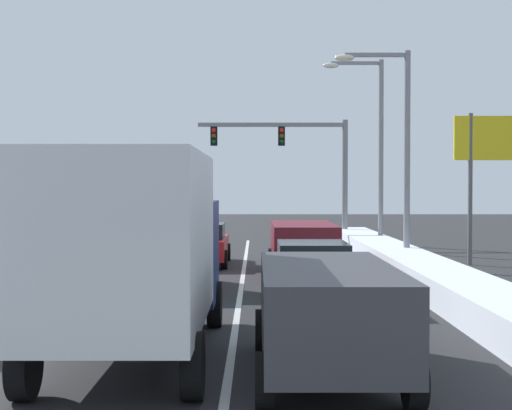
{
  "coord_description": "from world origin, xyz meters",
  "views": [
    {
      "loc": [
        0.42,
        -5.1,
        2.86
      ],
      "look_at": [
        0.3,
        19.49,
        2.26
      ],
      "focal_mm": 54.09,
      "sensor_mm": 36.0,
      "label": 1
    }
  ],
  "objects_px": {
    "box_truck_center_lane_nearest": "(140,244)",
    "sedan_tan_center_lane_second": "(176,262)",
    "sedan_green_right_lane_second": "(316,273)",
    "traffic_light_gantry": "(302,154)",
    "roadside_sign_right": "(502,154)",
    "sedan_red_center_lane_third": "(205,244)",
    "street_lamp_right_mid": "(400,137)",
    "suv_maroon_right_lane_third": "(307,244)",
    "street_lamp_right_far": "(377,137)",
    "suv_charcoal_right_lane_nearest": "(331,309)"
  },
  "relations": [
    {
      "from": "sedan_green_right_lane_second",
      "to": "traffic_light_gantry",
      "type": "bearing_deg",
      "value": 87.76
    },
    {
      "from": "sedan_red_center_lane_third",
      "to": "street_lamp_right_mid",
      "type": "relative_size",
      "value": 0.59
    },
    {
      "from": "suv_maroon_right_lane_third",
      "to": "box_truck_center_lane_nearest",
      "type": "distance_m",
      "value": 12.45
    },
    {
      "from": "suv_charcoal_right_lane_nearest",
      "to": "traffic_light_gantry",
      "type": "relative_size",
      "value": 0.65
    },
    {
      "from": "sedan_green_right_lane_second",
      "to": "roadside_sign_right",
      "type": "bearing_deg",
      "value": 51.48
    },
    {
      "from": "box_truck_center_lane_nearest",
      "to": "sedan_red_center_lane_third",
      "type": "distance_m",
      "value": 15.42
    },
    {
      "from": "sedan_green_right_lane_second",
      "to": "roadside_sign_right",
      "type": "distance_m",
      "value": 12.32
    },
    {
      "from": "box_truck_center_lane_nearest",
      "to": "street_lamp_right_mid",
      "type": "bearing_deg",
      "value": 64.46
    },
    {
      "from": "suv_charcoal_right_lane_nearest",
      "to": "street_lamp_right_mid",
      "type": "bearing_deg",
      "value": 76.12
    },
    {
      "from": "sedan_green_right_lane_second",
      "to": "box_truck_center_lane_nearest",
      "type": "relative_size",
      "value": 0.63
    },
    {
      "from": "sedan_tan_center_lane_second",
      "to": "roadside_sign_right",
      "type": "distance_m",
      "value": 13.38
    },
    {
      "from": "sedan_red_center_lane_third",
      "to": "sedan_green_right_lane_second",
      "type": "bearing_deg",
      "value": -70.38
    },
    {
      "from": "street_lamp_right_far",
      "to": "roadside_sign_right",
      "type": "bearing_deg",
      "value": -58.05
    },
    {
      "from": "suv_charcoal_right_lane_nearest",
      "to": "suv_maroon_right_lane_third",
      "type": "height_order",
      "value": "same"
    },
    {
      "from": "sedan_red_center_lane_third",
      "to": "box_truck_center_lane_nearest",
      "type": "bearing_deg",
      "value": -89.92
    },
    {
      "from": "suv_charcoal_right_lane_nearest",
      "to": "sedan_red_center_lane_third",
      "type": "distance_m",
      "value": 16.81
    },
    {
      "from": "traffic_light_gantry",
      "to": "roadside_sign_right",
      "type": "xyz_separation_m",
      "value": [
        6.61,
        -10.89,
        -0.48
      ]
    },
    {
      "from": "sedan_red_center_lane_third",
      "to": "traffic_light_gantry",
      "type": "xyz_separation_m",
      "value": [
        4.14,
        10.8,
        3.73
      ]
    },
    {
      "from": "box_truck_center_lane_nearest",
      "to": "sedan_tan_center_lane_second",
      "type": "relative_size",
      "value": 1.6
    },
    {
      "from": "sedan_tan_center_lane_second",
      "to": "street_lamp_right_far",
      "type": "bearing_deg",
      "value": 59.6
    },
    {
      "from": "box_truck_center_lane_nearest",
      "to": "sedan_tan_center_lane_second",
      "type": "height_order",
      "value": "box_truck_center_lane_nearest"
    },
    {
      "from": "box_truck_center_lane_nearest",
      "to": "street_lamp_right_far",
      "type": "bearing_deg",
      "value": 71.47
    },
    {
      "from": "suv_charcoal_right_lane_nearest",
      "to": "sedan_green_right_lane_second",
      "type": "xyz_separation_m",
      "value": [
        0.29,
        7.13,
        -0.25
      ]
    },
    {
      "from": "sedan_tan_center_lane_second",
      "to": "street_lamp_right_far",
      "type": "xyz_separation_m",
      "value": [
        7.42,
        12.64,
        4.24
      ]
    },
    {
      "from": "sedan_green_right_lane_second",
      "to": "street_lamp_right_far",
      "type": "distance_m",
      "value": 16.17
    },
    {
      "from": "sedan_green_right_lane_second",
      "to": "street_lamp_right_far",
      "type": "xyz_separation_m",
      "value": [
        3.75,
        15.15,
        4.24
      ]
    },
    {
      "from": "box_truck_center_lane_nearest",
      "to": "street_lamp_right_far",
      "type": "height_order",
      "value": "street_lamp_right_far"
    },
    {
      "from": "box_truck_center_lane_nearest",
      "to": "sedan_tan_center_lane_second",
      "type": "bearing_deg",
      "value": 92.25
    },
    {
      "from": "sedan_tan_center_lane_second",
      "to": "sedan_red_center_lane_third",
      "type": "distance_m",
      "value": 6.89
    },
    {
      "from": "suv_maroon_right_lane_third",
      "to": "roadside_sign_right",
      "type": "height_order",
      "value": "roadside_sign_right"
    },
    {
      "from": "roadside_sign_right",
      "to": "suv_charcoal_right_lane_nearest",
      "type": "bearing_deg",
      "value": -115.1
    },
    {
      "from": "sedan_tan_center_lane_second",
      "to": "box_truck_center_lane_nearest",
      "type": "bearing_deg",
      "value": -87.75
    },
    {
      "from": "suv_charcoal_right_lane_nearest",
      "to": "traffic_light_gantry",
      "type": "xyz_separation_m",
      "value": [
        1.08,
        27.32,
        3.48
      ]
    },
    {
      "from": "street_lamp_right_mid",
      "to": "roadside_sign_right",
      "type": "height_order",
      "value": "street_lamp_right_mid"
    },
    {
      "from": "box_truck_center_lane_nearest",
      "to": "street_lamp_right_mid",
      "type": "distance_m",
      "value": 16.17
    },
    {
      "from": "sedan_green_right_lane_second",
      "to": "street_lamp_right_mid",
      "type": "bearing_deg",
      "value": 67.12
    },
    {
      "from": "sedan_green_right_lane_second",
      "to": "suv_charcoal_right_lane_nearest",
      "type": "bearing_deg",
      "value": -92.35
    },
    {
      "from": "traffic_light_gantry",
      "to": "roadside_sign_right",
      "type": "distance_m",
      "value": 12.75
    },
    {
      "from": "traffic_light_gantry",
      "to": "sedan_green_right_lane_second",
      "type": "bearing_deg",
      "value": -92.24
    },
    {
      "from": "suv_charcoal_right_lane_nearest",
      "to": "roadside_sign_right",
      "type": "bearing_deg",
      "value": 64.9
    },
    {
      "from": "traffic_light_gantry",
      "to": "suv_maroon_right_lane_third",
      "type": "bearing_deg",
      "value": -92.62
    },
    {
      "from": "sedan_green_right_lane_second",
      "to": "sedan_red_center_lane_third",
      "type": "bearing_deg",
      "value": 109.62
    },
    {
      "from": "box_truck_center_lane_nearest",
      "to": "roadside_sign_right",
      "type": "relative_size",
      "value": 1.31
    },
    {
      "from": "sedan_tan_center_lane_second",
      "to": "street_lamp_right_mid",
      "type": "relative_size",
      "value": 0.59
    },
    {
      "from": "street_lamp_right_mid",
      "to": "sedan_green_right_lane_second",
      "type": "bearing_deg",
      "value": -112.88
    },
    {
      "from": "suv_maroon_right_lane_third",
      "to": "box_truck_center_lane_nearest",
      "type": "bearing_deg",
      "value": -106.21
    },
    {
      "from": "suv_maroon_right_lane_third",
      "to": "street_lamp_right_mid",
      "type": "bearing_deg",
      "value": 35.88
    },
    {
      "from": "sedan_tan_center_lane_second",
      "to": "sedan_green_right_lane_second",
      "type": "bearing_deg",
      "value": -34.42
    },
    {
      "from": "suv_maroon_right_lane_third",
      "to": "street_lamp_right_mid",
      "type": "relative_size",
      "value": 0.65
    },
    {
      "from": "suv_charcoal_right_lane_nearest",
      "to": "suv_maroon_right_lane_third",
      "type": "distance_m",
      "value": 13.08
    }
  ]
}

